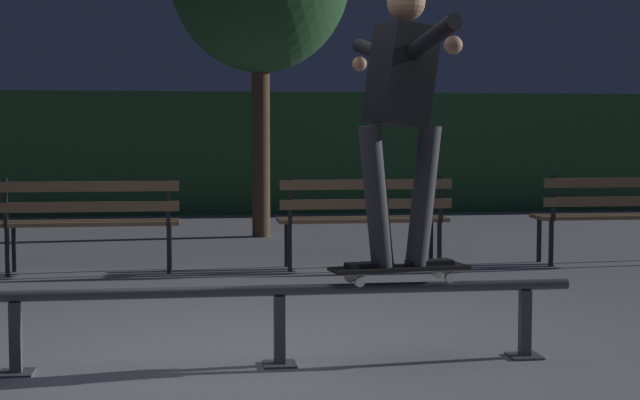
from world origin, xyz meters
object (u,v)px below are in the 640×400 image
grind_rail (279,305)px  park_bench_right_center (364,212)px  park_bench_rightmost (618,209)px  skateboarder (401,99)px  skateboard (400,269)px  park_bench_left_center (89,215)px

grind_rail → park_bench_right_center: (1.14, 3.60, 0.20)m
park_bench_rightmost → skateboarder: bearing=-129.5°
grind_rail → skateboarder: size_ratio=2.11×
skateboarder → grind_rail: bearing=-180.0°
skateboard → grind_rail: bearing=180.0°
grind_rail → skateboard: (0.67, -0.00, 0.19)m
skateboarder → park_bench_left_center: 4.24m
skateboard → park_bench_rightmost: bearing=50.5°
skateboarder → park_bench_rightmost: skateboarder is taller
skateboarder → park_bench_right_center: 3.75m
grind_rail → skateboarder: skateboarder is taller
park_bench_left_center → park_bench_right_center: same height
park_bench_left_center → park_bench_rightmost: size_ratio=1.00×
skateboard → skateboarder: skateboarder is taller
grind_rail → park_bench_right_center: 3.78m
skateboard → park_bench_left_center: park_bench_left_center is taller
park_bench_right_center → grind_rail: bearing=-107.5°
grind_rail → park_bench_rightmost: park_bench_rightmost is taller
skateboarder → park_bench_left_center: (-2.04, 3.60, -0.92)m
skateboarder → park_bench_rightmost: size_ratio=0.97×
park_bench_right_center → park_bench_rightmost: (2.50, 0.00, 0.00)m
skateboard → park_bench_right_center: bearing=82.6°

